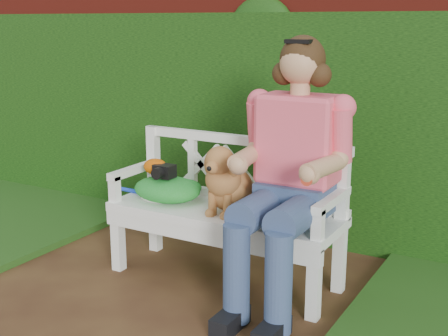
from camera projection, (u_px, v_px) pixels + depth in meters
The scene contains 10 objects.
ground at pixel (124, 316), 3.41m from camera, with size 60.00×60.00×0.00m, color #381D13.
brick_wall at pixel (272, 91), 4.75m from camera, with size 10.00×0.30×2.20m, color maroon.
ivy_hedge at pixel (259, 126), 4.62m from camera, with size 10.00×0.18×1.70m, color #2A6215.
garden_bench at pixel (224, 245), 3.84m from camera, with size 1.58×0.60×0.48m, color white, non-canonical shape.
seated_woman at pixel (294, 168), 3.46m from camera, with size 0.68×0.91×1.62m, color #F2313D, non-canonical shape.
dog at pixel (228, 177), 3.69m from camera, with size 0.29×0.40×0.44m, color brown, non-canonical shape.
tennis_racket at pixel (159, 195), 4.03m from camera, with size 0.61×0.26×0.03m, color silver, non-canonical shape.
green_bag at pixel (167, 188), 3.96m from camera, with size 0.47×0.36×0.16m, color #1F6813, non-canonical shape.
camera_item at pixel (164, 171), 3.92m from camera, with size 0.13×0.10×0.09m, color black.
baseball_glove at pixel (156, 167), 3.99m from camera, with size 0.17×0.13×0.11m, color #C95205.
Camera 1 is at (2.05, -2.41, 1.64)m, focal length 48.00 mm.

